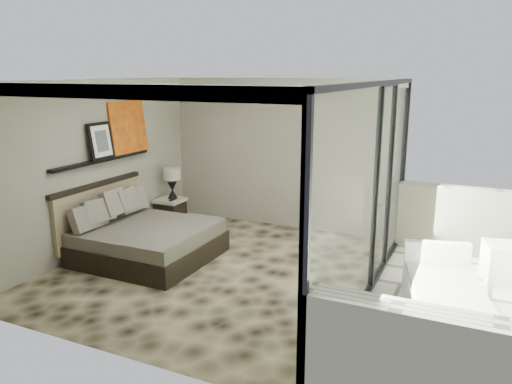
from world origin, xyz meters
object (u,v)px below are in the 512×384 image
at_px(nightstand, 170,212).
at_px(ottoman, 504,262).
at_px(table_lamp, 172,179).
at_px(lounger, 445,298).
at_px(bed, 143,238).

distance_m(nightstand, ottoman, 5.85).
height_order(table_lamp, lounger, table_lamp).
bearing_deg(bed, nightstand, 110.69).
xyz_separation_m(bed, nightstand, (-0.63, 1.66, -0.07)).
height_order(bed, ottoman, bed).
bearing_deg(nightstand, table_lamp, 39.60).
distance_m(nightstand, lounger, 5.44).
bearing_deg(nightstand, bed, -80.48).
relative_size(nightstand, ottoman, 0.94).
distance_m(bed, lounger, 4.56).
bearing_deg(lounger, table_lamp, 146.87).
bearing_deg(nightstand, lounger, -28.72).
relative_size(ottoman, lounger, 0.28).
xyz_separation_m(table_lamp, lounger, (5.15, -1.69, -0.69)).
bearing_deg(lounger, ottoman, 50.18).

